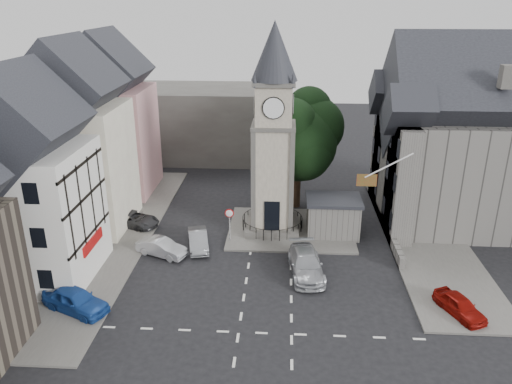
# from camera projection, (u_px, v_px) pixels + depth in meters

# --- Properties ---
(ground) EXTENTS (120.00, 120.00, 0.00)m
(ground) POSITION_uv_depth(u_px,v_px,m) (269.00, 281.00, 33.32)
(ground) COLOR black
(ground) RESTS_ON ground
(pavement_west) EXTENTS (6.00, 30.00, 0.14)m
(pavement_west) POSITION_uv_depth(u_px,v_px,m) (114.00, 235.00, 39.57)
(pavement_west) COLOR #595651
(pavement_west) RESTS_ON ground
(pavement_east) EXTENTS (6.00, 26.00, 0.14)m
(pavement_east) POSITION_uv_depth(u_px,v_px,m) (421.00, 233.00, 40.04)
(pavement_east) COLOR #595651
(pavement_east) RESTS_ON ground
(central_island) EXTENTS (10.00, 8.00, 0.16)m
(central_island) POSITION_uv_depth(u_px,v_px,m) (291.00, 229.00, 40.63)
(central_island) COLOR #595651
(central_island) RESTS_ON ground
(road_markings) EXTENTS (20.00, 8.00, 0.01)m
(road_markings) POSITION_uv_depth(u_px,v_px,m) (265.00, 333.00, 28.21)
(road_markings) COLOR silver
(road_markings) RESTS_ON ground
(clock_tower) EXTENTS (4.86, 4.86, 16.25)m
(clock_tower) POSITION_uv_depth(u_px,v_px,m) (274.00, 133.00, 37.76)
(clock_tower) COLOR #4C4944
(clock_tower) RESTS_ON ground
(stone_shelter) EXTENTS (4.30, 3.30, 3.08)m
(stone_shelter) POSITION_uv_depth(u_px,v_px,m) (333.00, 216.00, 39.44)
(stone_shelter) COLOR slate
(stone_shelter) RESTS_ON ground
(town_tree) EXTENTS (7.20, 7.20, 10.80)m
(town_tree) POSITION_uv_depth(u_px,v_px,m) (298.00, 131.00, 42.72)
(town_tree) COLOR black
(town_tree) RESTS_ON ground
(warning_sign_post) EXTENTS (0.70, 0.19, 2.85)m
(warning_sign_post) POSITION_uv_depth(u_px,v_px,m) (229.00, 219.00, 37.80)
(warning_sign_post) COLOR black
(warning_sign_post) RESTS_ON ground
(terrace_pink) EXTENTS (8.10, 7.60, 12.80)m
(terrace_pink) POSITION_uv_depth(u_px,v_px,m) (110.00, 124.00, 46.64)
(terrace_pink) COLOR #D18F95
(terrace_pink) RESTS_ON ground
(terrace_cream) EXTENTS (8.10, 7.60, 12.80)m
(terrace_cream) POSITION_uv_depth(u_px,v_px,m) (76.00, 149.00, 39.21)
(terrace_cream) COLOR beige
(terrace_cream) RESTS_ON ground
(terrace_tudor) EXTENTS (8.10, 7.60, 12.00)m
(terrace_tudor) POSITION_uv_depth(u_px,v_px,m) (28.00, 190.00, 31.93)
(terrace_tudor) COLOR silver
(terrace_tudor) RESTS_ON ground
(backdrop_west) EXTENTS (20.00, 10.00, 8.00)m
(backdrop_west) POSITION_uv_depth(u_px,v_px,m) (176.00, 122.00, 58.53)
(backdrop_west) COLOR #4C4944
(backdrop_west) RESTS_ON ground
(east_building) EXTENTS (14.40, 11.40, 12.60)m
(east_building) POSITION_uv_depth(u_px,v_px,m) (467.00, 149.00, 40.35)
(east_building) COLOR slate
(east_building) RESTS_ON ground
(east_boundary_wall) EXTENTS (0.40, 16.00, 0.90)m
(east_boundary_wall) POSITION_uv_depth(u_px,v_px,m) (382.00, 217.00, 41.92)
(east_boundary_wall) COLOR slate
(east_boundary_wall) RESTS_ON ground
(flagpole) EXTENTS (3.68, 0.10, 2.74)m
(flagpole) POSITION_uv_depth(u_px,v_px,m) (389.00, 166.00, 34.01)
(flagpole) COLOR white
(flagpole) RESTS_ON ground
(car_west_blue) EXTENTS (4.73, 3.42, 1.50)m
(car_west_blue) POSITION_uv_depth(u_px,v_px,m) (75.00, 300.00, 29.97)
(car_west_blue) COLOR #1B4497
(car_west_blue) RESTS_ON ground
(car_west_silver) EXTENTS (4.06, 2.70, 1.27)m
(car_west_silver) POSITION_uv_depth(u_px,v_px,m) (162.00, 248.00, 36.47)
(car_west_silver) COLOR #B3B6BC
(car_west_silver) RESTS_ON ground
(car_west_grey) EXTENTS (4.89, 3.56, 1.24)m
(car_west_grey) POSITION_uv_depth(u_px,v_px,m) (133.00, 219.00, 41.17)
(car_west_grey) COLOR #2F2F31
(car_west_grey) RESTS_ON ground
(car_island_silver) EXTENTS (2.24, 4.15, 1.30)m
(car_island_silver) POSITION_uv_depth(u_px,v_px,m) (198.00, 240.00, 37.57)
(car_island_silver) COLOR gray
(car_island_silver) RESTS_ON ground
(car_island_east) EXTENTS (2.71, 5.45, 1.52)m
(car_island_east) POSITION_uv_depth(u_px,v_px,m) (306.00, 264.00, 33.98)
(car_island_east) COLOR #ACAFB4
(car_island_east) RESTS_ON ground
(car_east_red) EXTENTS (2.80, 3.86, 1.22)m
(car_east_red) POSITION_uv_depth(u_px,v_px,m) (460.00, 306.00, 29.66)
(car_east_red) COLOR maroon
(car_east_red) RESTS_ON ground
(pedestrian) EXTENTS (0.67, 0.50, 1.69)m
(pedestrian) POSITION_uv_depth(u_px,v_px,m) (413.00, 228.00, 39.10)
(pedestrian) COLOR #BBAF9A
(pedestrian) RESTS_ON ground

